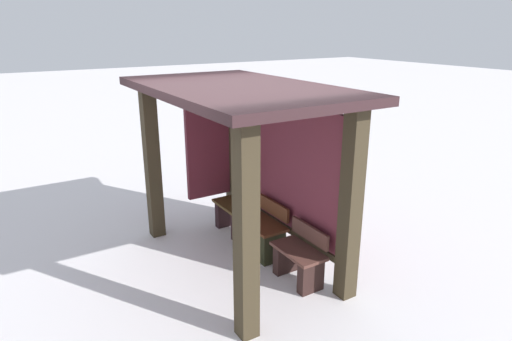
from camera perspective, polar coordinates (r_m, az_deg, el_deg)
The scene contains 5 objects.
ground_plane at distance 6.14m, azimuth -2.19°, elevation -11.60°, with size 60.00×60.00×0.00m, color white.
bus_shelter at distance 5.66m, azimuth -1.29°, elevation 4.56°, with size 3.29×1.92×2.38m.
bench_left_inside at distance 6.82m, azimuth -2.74°, elevation -5.52°, with size 0.72×0.40×0.75m.
bench_center_inside at distance 6.18m, azimuth 1.00°, elevation -8.14°, with size 0.72×0.41×0.75m.
bench_right_inside at distance 5.59m, azimuth 5.63°, elevation -11.40°, with size 0.72×0.38×0.72m.
Camera 1 is at (4.65, -2.59, 3.06)m, focal length 30.81 mm.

